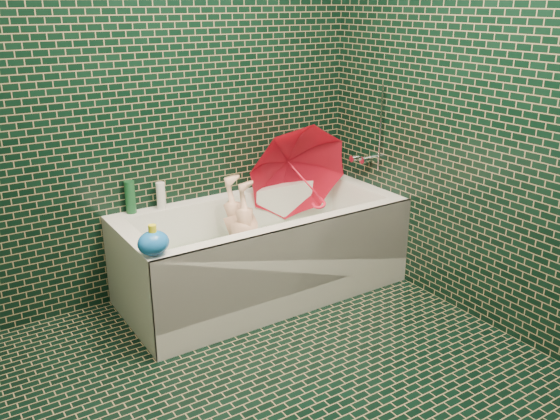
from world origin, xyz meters
TOP-DOWN VIEW (x-y plane):
  - floor at (0.00, 0.00)m, footprint 2.80×2.80m
  - wall_back at (0.00, 1.40)m, footprint 2.80×0.00m
  - wall_right at (1.30, 0.00)m, footprint 0.00×2.80m
  - bathtub at (0.45, 1.01)m, footprint 1.70×0.75m
  - bath_mat at (0.45, 1.02)m, footprint 1.35×0.47m
  - water at (0.45, 1.02)m, footprint 1.48×0.53m
  - faucet at (1.26, 1.02)m, footprint 0.18×0.19m
  - child at (0.35, 1.04)m, footprint 0.89×0.35m
  - umbrella at (0.82, 1.10)m, footprint 0.86×0.88m
  - soap_bottle_a at (1.22, 1.36)m, footprint 0.10×0.10m
  - soap_bottle_b at (1.15, 1.31)m, footprint 0.12×0.12m
  - soap_bottle_c at (1.17, 1.32)m, footprint 0.16×0.16m
  - bottle_right_tall at (1.12, 1.35)m, footprint 0.07×0.07m
  - bottle_right_pump at (1.25, 1.36)m, footprint 0.06×0.06m
  - bottle_left_tall at (-0.23, 1.36)m, footprint 0.08×0.08m
  - bottle_left_short at (-0.06, 1.33)m, footprint 0.06×0.06m
  - rubber_duck at (1.09, 1.33)m, footprint 0.11×0.08m
  - bath_toy at (-0.35, 0.72)m, footprint 0.20×0.18m

SIDE VIEW (x-z plane):
  - floor at x=0.00m, z-range 0.00..0.00m
  - bath_mat at x=0.45m, z-range 0.15..0.16m
  - bathtub at x=0.45m, z-range -0.06..0.49m
  - water at x=0.45m, z-range 0.30..0.30m
  - child at x=0.35m, z-range 0.16..0.46m
  - soap_bottle_a at x=1.22m, z-range 0.42..0.68m
  - soap_bottle_b at x=1.15m, z-range 0.45..0.65m
  - soap_bottle_c at x=1.17m, z-range 0.47..0.63m
  - rubber_duck at x=1.09m, z-range 0.55..0.63m
  - bath_toy at x=-0.35m, z-range 0.54..0.69m
  - umbrella at x=0.82m, z-range 0.20..1.06m
  - bottle_left_short at x=-0.06m, z-range 0.55..0.71m
  - bottle_right_pump at x=1.25m, z-range 0.55..0.73m
  - bottle_left_tall at x=-0.23m, z-range 0.55..0.74m
  - bottle_right_tall at x=1.12m, z-range 0.55..0.77m
  - faucet at x=1.26m, z-range 0.50..1.05m
  - wall_back at x=0.00m, z-range -0.15..2.65m
  - wall_right at x=1.30m, z-range -0.15..2.65m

